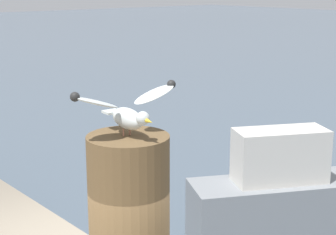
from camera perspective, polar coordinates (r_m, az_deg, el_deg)
The scene contains 2 objects.
seagull at distance 2.60m, azimuth -4.16°, elevation 0.67°, with size 0.39×0.57×0.24m.
boat_grey at distance 8.03m, azimuth 15.67°, elevation -8.10°, with size 2.52×3.90×1.60m.
Camera 1 is at (2.79, -1.98, 3.49)m, focal length 59.13 mm.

